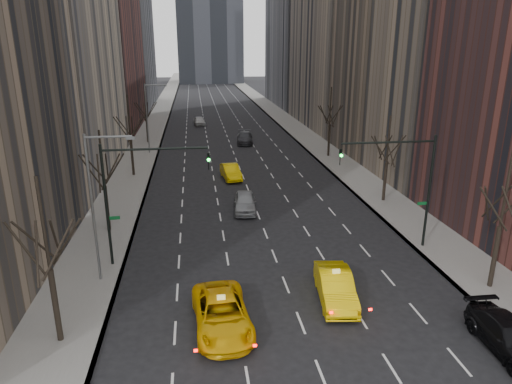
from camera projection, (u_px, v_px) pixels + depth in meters
name	position (u px, v px, depth m)	size (l,w,h in m)	color
ground	(321.00, 375.00, 20.07)	(400.00, 400.00, 0.00)	black
sidewalk_left	(155.00, 123.00, 84.49)	(4.50, 320.00, 0.15)	slate
sidewalk_right	(285.00, 120.00, 87.63)	(4.50, 320.00, 0.15)	slate
tree_lw_a	(50.00, 271.00, 21.12)	(3.36, 3.50, 8.28)	black
tree_lw_b	(105.00, 186.00, 34.37)	(3.36, 3.50, 7.82)	black
tree_lw_c	(131.00, 140.00, 49.36)	(3.36, 3.50, 8.74)	black
tree_lw_d	(146.00, 119.00, 66.48)	(3.36, 3.50, 7.36)	black
tree_rw_a	(500.00, 228.00, 26.08)	(3.36, 3.50, 8.28)	black
tree_rw_b	(386.00, 163.00, 41.21)	(3.36, 3.50, 7.82)	black
tree_rw_c	(330.00, 126.00, 58.09)	(3.36, 3.50, 8.74)	black
traffic_mast_left	(132.00, 185.00, 28.54)	(6.69, 0.39, 8.00)	black
traffic_mast_right	(408.00, 175.00, 30.87)	(6.69, 0.39, 8.00)	black
streetlight_near	(97.00, 194.00, 26.39)	(2.83, 0.22, 9.00)	slate
streetlight_far	(149.00, 111.00, 59.40)	(2.83, 0.22, 9.00)	slate
taxi_suv	(222.00, 314.00, 23.19)	(2.74, 5.95, 1.65)	#F0B105
taxi_sedan	(335.00, 287.00, 25.70)	(1.82, 5.21, 1.72)	yellow
silver_sedan_ahead	(245.00, 202.00, 39.68)	(1.91, 4.74, 1.62)	gray
parked_suv_black	(509.00, 337.00, 21.44)	(2.12, 5.21, 1.51)	black
far_taxi	(231.00, 172.00, 49.33)	(1.66, 4.76, 1.57)	yellow
far_suv_grey	(245.00, 138.00, 67.15)	(2.29, 5.63, 1.64)	#2F2F34
far_car_white	(199.00, 121.00, 82.29)	(1.85, 4.59, 1.56)	#B9B9B9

